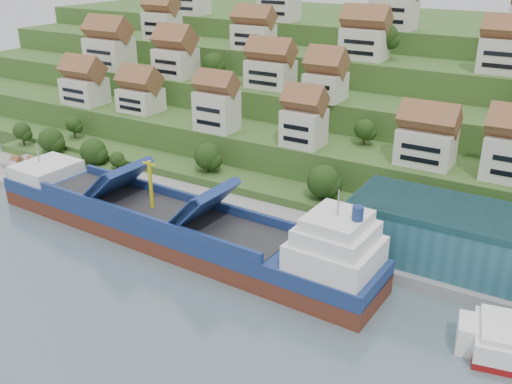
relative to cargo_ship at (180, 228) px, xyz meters
The scene contains 9 objects.
ground 7.88m from the cargo_ship, ahead, with size 300.00×300.00×0.00m, color slate.
quay 30.65m from the cargo_ship, 27.83° to the left, with size 180.00×14.00×2.20m, color gray.
pebble_beach 52.30m from the cargo_ship, 167.54° to the left, with size 45.00×20.00×1.00m, color gray.
hillside 103.31m from the cargo_ship, 86.09° to the left, with size 260.00×128.00×31.00m.
hillside_village 63.76m from the cargo_ship, 83.52° to the left, with size 159.74×64.06×29.39m.
hillside_trees 42.85m from the cargo_ship, 99.58° to the left, with size 141.44×62.88×31.49m.
flagpole 27.00m from the cargo_ship, 20.24° to the left, with size 1.28×0.16×8.00m.
beach_huts 53.94m from the cargo_ship, 169.30° to the left, with size 14.40×3.70×2.20m.
cargo_ship is the anchor object (origin of this frame).
Camera 1 is at (54.90, -73.75, 52.24)m, focal length 40.00 mm.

